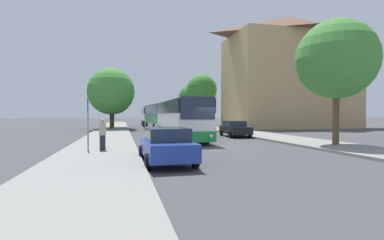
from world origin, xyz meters
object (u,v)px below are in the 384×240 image
(parked_car_right_near, at_px, (235,128))
(bus_stop_sign, at_px, (88,118))
(tree_left_near, at_px, (113,94))
(tree_right_mid, at_px, (202,90))
(tree_right_near, at_px, (193,99))
(tree_right_far, at_px, (336,60))
(pedestrian_waiting_near, at_px, (102,134))
(tree_left_far, at_px, (111,91))
(pedestrian_waiting_far, at_px, (103,134))
(parked_car_left_curb, at_px, (166,145))
(bus_middle, at_px, (161,117))
(bus_front, at_px, (181,118))
(bus_rear, at_px, (150,116))

(parked_car_right_near, height_order, bus_stop_sign, bus_stop_sign)
(tree_left_near, bearing_deg, tree_right_mid, 20.42)
(tree_right_near, distance_m, tree_right_far, 38.07)
(pedestrian_waiting_near, bearing_deg, tree_left_far, 154.86)
(pedestrian_waiting_far, bearing_deg, parked_car_right_near, -141.26)
(parked_car_left_curb, relative_size, tree_left_near, 0.61)
(tree_left_far, height_order, tree_right_far, tree_left_far)
(tree_left_near, xyz_separation_m, tree_left_far, (-0.09, -4.00, 0.11))
(tree_right_far, bearing_deg, tree_right_mid, 89.29)
(bus_middle, height_order, tree_right_far, tree_right_far)
(tree_left_near, bearing_deg, tree_right_far, -63.20)
(bus_middle, bearing_deg, tree_left_near, 129.88)
(parked_car_right_near, bearing_deg, tree_left_near, -56.18)
(pedestrian_waiting_near, bearing_deg, bus_front, 116.22)
(bus_front, distance_m, bus_rear, 28.92)
(bus_rear, relative_size, parked_car_left_curb, 2.59)
(bus_front, xyz_separation_m, tree_right_far, (8.37, -7.58, 3.74))
(pedestrian_waiting_far, bearing_deg, tree_left_near, -85.79)
(bus_front, xyz_separation_m, pedestrian_waiting_far, (-5.71, -5.88, -0.77))
(bus_front, bearing_deg, bus_stop_sign, -131.86)
(parked_car_right_near, xyz_separation_m, tree_right_near, (2.89, 28.63, 4.12))
(parked_car_left_curb, bearing_deg, pedestrian_waiting_far, 117.17)
(parked_car_left_curb, height_order, bus_stop_sign, bus_stop_sign)
(parked_car_right_near, bearing_deg, tree_right_far, 110.58)
(bus_middle, relative_size, tree_left_near, 1.53)
(tree_right_near, bearing_deg, pedestrian_waiting_far, -111.00)
(bus_front, xyz_separation_m, bus_rear, (0.14, 28.92, 0.03))
(tree_left_far, distance_m, tree_right_mid, 17.59)
(tree_right_near, bearing_deg, tree_right_far, -89.83)
(pedestrian_waiting_near, xyz_separation_m, tree_right_mid, (14.41, 33.39, 5.30))
(bus_rear, distance_m, tree_left_near, 10.72)
(bus_stop_sign, relative_size, pedestrian_waiting_near, 1.63)
(bus_rear, relative_size, pedestrian_waiting_far, 7.63)
(tree_right_far, bearing_deg, tree_left_far, 120.63)
(parked_car_left_curb, height_order, tree_right_mid, tree_right_mid)
(pedestrian_waiting_far, relative_size, tree_left_far, 0.20)
(bus_rear, height_order, bus_stop_sign, bus_rear)
(bus_rear, relative_size, tree_right_near, 1.62)
(tree_right_mid, bearing_deg, bus_rear, 162.05)
(bus_stop_sign, distance_m, tree_left_far, 23.99)
(parked_car_left_curb, distance_m, pedestrian_waiting_far, 6.09)
(pedestrian_waiting_near, distance_m, tree_right_far, 14.69)
(bus_front, distance_m, parked_car_left_curb, 11.64)
(bus_front, height_order, parked_car_left_curb, bus_front)
(bus_rear, bearing_deg, parked_car_right_near, -77.18)
(bus_front, xyz_separation_m, parked_car_right_near, (5.36, 1.85, -0.95))
(bus_middle, height_order, pedestrian_waiting_near, bus_middle)
(pedestrian_waiting_near, bearing_deg, bus_stop_sign, -127.51)
(bus_rear, relative_size, parked_car_right_near, 2.74)
(parked_car_left_curb, relative_size, tree_left_far, 0.60)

